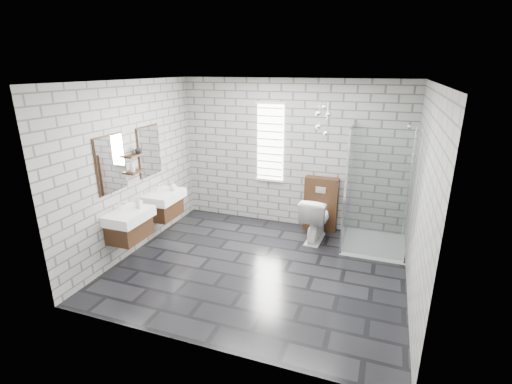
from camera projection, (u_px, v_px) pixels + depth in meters
The scene contains 20 objects.
floor at pixel (259, 267), 5.62m from camera, with size 4.20×3.60×0.02m, color black.
ceiling at pixel (259, 81), 4.75m from camera, with size 4.20×3.60×0.02m, color white.
wall_back at pixel (291, 155), 6.80m from camera, with size 4.20×0.02×2.70m, color #999994.
wall_front at pixel (197, 234), 3.57m from camera, with size 4.20×0.02×2.70m, color #999994.
wall_left at pixel (133, 169), 5.85m from camera, with size 0.02×3.60×2.70m, color #999994.
wall_right at pixel (422, 199), 4.51m from camera, with size 0.02×3.60×2.70m, color #999994.
vanity_left at pixel (127, 217), 5.52m from camera, with size 0.47×0.70×1.57m.
vanity_right at pixel (162, 197), 6.36m from camera, with size 0.47×0.70×1.57m.
shelf_lower at pixel (136, 172), 5.79m from camera, with size 0.14×0.30×0.03m, color #3B2212.
shelf_upper at pixel (134, 156), 5.71m from camera, with size 0.14×0.30×0.03m, color #3B2212.
window at pixel (270, 143), 6.84m from camera, with size 0.56×0.05×1.48m.
cistern_panel at pixel (321, 204), 6.78m from camera, with size 0.60×0.20×1.00m, color #3B2212.
flush_plate at pixel (321, 190), 6.59m from camera, with size 0.18×0.01×0.12m, color silver.
shower_enclosure at pixel (370, 221), 6.03m from camera, with size 1.00×1.00×2.03m.
pendant_cluster at pixel (323, 118), 5.98m from camera, with size 0.24×0.25×0.89m.
toilet at pixel (316, 219), 6.39m from camera, with size 0.44×0.77×0.79m, color white.
soap_bottle_a at pixel (139, 202), 5.59m from camera, with size 0.08×0.08×0.18m, color #B2B2B2.
soap_bottle_b at pixel (173, 186), 6.39m from camera, with size 0.12×0.12×0.15m, color #B2B2B2.
soap_bottle_c at pixel (132, 166), 5.69m from camera, with size 0.07×0.07×0.19m, color #B2B2B2.
vase at pixel (138, 149), 5.78m from camera, with size 0.12×0.12×0.12m, color #B2B2B2.
Camera 1 is at (1.62, -4.68, 2.87)m, focal length 26.00 mm.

